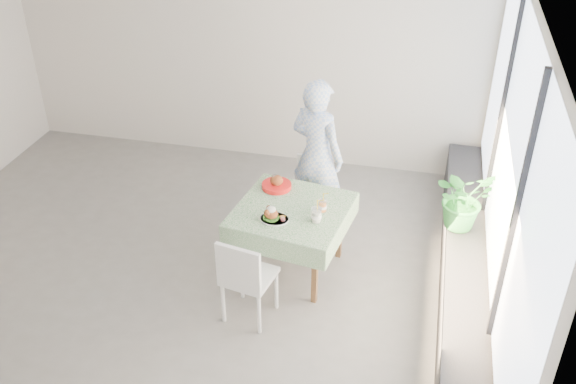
% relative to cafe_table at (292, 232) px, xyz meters
% --- Properties ---
extents(floor, '(6.00, 6.00, 0.00)m').
position_rel_cafe_table_xyz_m(floor, '(-1.12, -0.20, -0.46)').
color(floor, slate).
rests_on(floor, ground).
extents(wall_back, '(6.00, 0.02, 2.80)m').
position_rel_cafe_table_xyz_m(wall_back, '(-1.12, 2.30, 0.94)').
color(wall_back, beige).
rests_on(wall_back, ground).
extents(wall_front, '(6.00, 0.02, 2.80)m').
position_rel_cafe_table_xyz_m(wall_front, '(-1.12, -2.70, 0.94)').
color(wall_front, beige).
rests_on(wall_front, ground).
extents(wall_right, '(0.02, 5.00, 2.80)m').
position_rel_cafe_table_xyz_m(wall_right, '(1.88, -0.20, 0.94)').
color(wall_right, beige).
rests_on(wall_right, ground).
extents(window_pane, '(0.01, 4.80, 2.18)m').
position_rel_cafe_table_xyz_m(window_pane, '(1.85, -0.20, 1.19)').
color(window_pane, '#D1E0F9').
rests_on(window_pane, ground).
extents(window_ledge, '(0.40, 4.80, 0.50)m').
position_rel_cafe_table_xyz_m(window_ledge, '(1.68, -0.20, -0.21)').
color(window_ledge, black).
rests_on(window_ledge, ground).
extents(cafe_table, '(1.18, 1.18, 0.74)m').
position_rel_cafe_table_xyz_m(cafe_table, '(0.00, 0.00, 0.00)').
color(cafe_table, brown).
rests_on(cafe_table, ground).
extents(chair_far, '(0.42, 0.42, 0.80)m').
position_rel_cafe_table_xyz_m(chair_far, '(0.04, 0.84, -0.21)').
color(chair_far, white).
rests_on(chair_far, ground).
extents(chair_near, '(0.50, 0.50, 0.90)m').
position_rel_cafe_table_xyz_m(chair_near, '(-0.23, -0.76, -0.18)').
color(chair_near, white).
rests_on(chair_near, ground).
extents(diner, '(0.75, 0.64, 1.73)m').
position_rel_cafe_table_xyz_m(diner, '(0.07, 0.87, 0.40)').
color(diner, '#98BAF3').
rests_on(diner, ground).
extents(main_dish, '(0.28, 0.28, 0.14)m').
position_rel_cafe_table_xyz_m(main_dish, '(-0.13, -0.23, 0.33)').
color(main_dish, white).
rests_on(main_dish, cafe_table).
extents(juice_cup_orange, '(0.09, 0.09, 0.24)m').
position_rel_cafe_table_xyz_m(juice_cup_orange, '(0.29, 0.02, 0.34)').
color(juice_cup_orange, white).
rests_on(juice_cup_orange, cafe_table).
extents(juice_cup_lemonade, '(0.10, 0.10, 0.29)m').
position_rel_cafe_table_xyz_m(juice_cup_lemonade, '(0.27, -0.16, 0.35)').
color(juice_cup_lemonade, white).
rests_on(juice_cup_lemonade, cafe_table).
extents(second_dish, '(0.30, 0.30, 0.14)m').
position_rel_cafe_table_xyz_m(second_dish, '(-0.24, 0.34, 0.32)').
color(second_dish, red).
rests_on(second_dish, cafe_table).
extents(potted_plant, '(0.75, 0.74, 0.63)m').
position_rel_cafe_table_xyz_m(potted_plant, '(1.60, 0.44, 0.36)').
color(potted_plant, '#267335').
rests_on(potted_plant, window_ledge).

